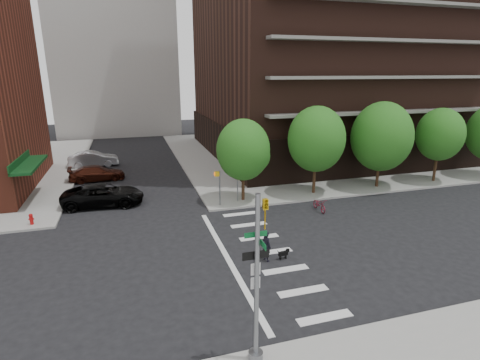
{
  "coord_description": "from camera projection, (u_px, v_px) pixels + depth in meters",
  "views": [
    {
      "loc": [
        -4.07,
        -17.5,
        9.67
      ],
      "look_at": [
        3.0,
        6.0,
        2.5
      ],
      "focal_mm": 28.0,
      "sensor_mm": 36.0,
      "label": 1
    }
  ],
  "objects": [
    {
      "name": "pedestrian_signal",
      "position": [
        223.0,
        182.0,
        27.33
      ],
      "size": [
        2.18,
        0.67,
        2.6
      ],
      "color": "slate",
      "rests_on": "sidewalk_ne"
    },
    {
      "name": "sidewalk_ne",
      "position": [
        333.0,
        150.0,
        47.17
      ],
      "size": [
        39.0,
        33.0,
        0.15
      ],
      "primitive_type": "cube",
      "color": "gray",
      "rests_on": "ground"
    },
    {
      "name": "parked_car_maroon",
      "position": [
        97.0,
        173.0,
        34.13
      ],
      "size": [
        2.31,
        4.96,
        1.4
      ],
      "primitive_type": "imported",
      "rotation": [
        0.0,
        0.0,
        1.64
      ],
      "color": "#39150C",
      "rests_on": "ground"
    },
    {
      "name": "scooter",
      "position": [
        319.0,
        205.0,
        26.78
      ],
      "size": [
        0.65,
        1.79,
        0.93
      ],
      "primitive_type": "imported",
      "rotation": [
        0.0,
        0.0,
        -0.02
      ],
      "color": "maroon",
      "rests_on": "ground"
    },
    {
      "name": "dog",
      "position": [
        284.0,
        253.0,
        19.92
      ],
      "size": [
        0.63,
        0.24,
        0.53
      ],
      "rotation": [
        0.0,
        0.0,
        0.14
      ],
      "color": "black",
      "rests_on": "ground"
    },
    {
      "name": "dog_walker",
      "position": [
        267.0,
        246.0,
        19.63
      ],
      "size": [
        0.7,
        0.56,
        1.66
      ],
      "primitive_type": "imported",
      "rotation": [
        0.0,
        0.0,
        1.88
      ],
      "color": "black",
      "rests_on": "ground"
    },
    {
      "name": "tree_a",
      "position": [
        243.0,
        150.0,
        27.71
      ],
      "size": [
        4.0,
        4.0,
        5.9
      ],
      "color": "#301E11",
      "rests_on": "sidewalk_ne"
    },
    {
      "name": "parked_car_black",
      "position": [
        103.0,
        195.0,
        27.77
      ],
      "size": [
        3.14,
        6.0,
        1.61
      ],
      "primitive_type": "imported",
      "rotation": [
        0.0,
        0.0,
        1.49
      ],
      "color": "black",
      "rests_on": "ground"
    },
    {
      "name": "traffic_signal",
      "position": [
        257.0,
        294.0,
        12.15
      ],
      "size": [
        0.9,
        0.75,
        6.0
      ],
      "color": "slate",
      "rests_on": "sidewalk_s"
    },
    {
      "name": "ground",
      "position": [
        219.0,
        260.0,
        19.92
      ],
      "size": [
        120.0,
        120.0,
        0.0
      ],
      "primitive_type": "plane",
      "color": "black",
      "rests_on": "ground"
    },
    {
      "name": "fire_hydrant",
      "position": [
        31.0,
        218.0,
        24.04
      ],
      "size": [
        0.24,
        0.24,
        0.73
      ],
      "color": "#A50C0C",
      "rests_on": "sidewalk_nw"
    },
    {
      "name": "tree_d",
      "position": [
        440.0,
        134.0,
        32.6
      ],
      "size": [
        4.0,
        4.0,
        6.2
      ],
      "color": "#301E11",
      "rests_on": "sidewalk_ne"
    },
    {
      "name": "crosswalk",
      "position": [
        258.0,
        254.0,
        20.53
      ],
      "size": [
        3.85,
        13.0,
        0.01
      ],
      "color": "silver",
      "rests_on": "ground"
    },
    {
      "name": "tree_c",
      "position": [
        382.0,
        137.0,
        30.91
      ],
      "size": [
        5.0,
        5.0,
        6.8
      ],
      "color": "#301E11",
      "rests_on": "sidewalk_ne"
    },
    {
      "name": "parked_car_silver",
      "position": [
        93.0,
        159.0,
        39.11
      ],
      "size": [
        2.12,
        5.07,
        1.63
      ],
      "primitive_type": "imported",
      "rotation": [
        0.0,
        0.0,
        1.65
      ],
      "color": "#BBBDC3",
      "rests_on": "ground"
    },
    {
      "name": "tree_b",
      "position": [
        316.0,
        139.0,
        29.23
      ],
      "size": [
        4.5,
        4.5,
        6.65
      ],
      "color": "#301E11",
      "rests_on": "sidewalk_ne"
    }
  ]
}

